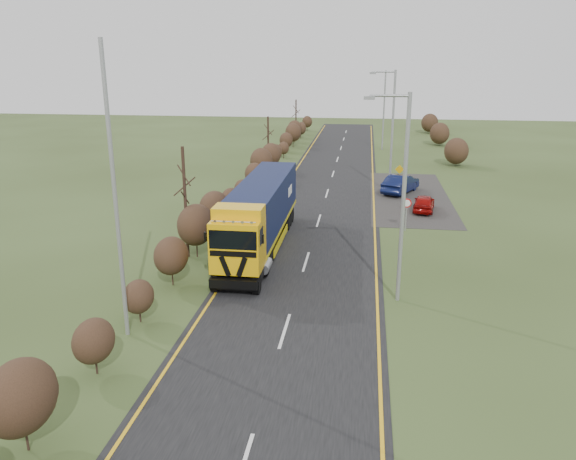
% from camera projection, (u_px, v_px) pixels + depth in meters
% --- Properties ---
extents(ground, '(160.00, 160.00, 0.00)m').
position_uv_depth(ground, '(297.00, 292.00, 26.15)').
color(ground, '#32411B').
rests_on(ground, ground).
extents(road, '(8.00, 120.00, 0.02)m').
position_uv_depth(road, '(316.00, 229.00, 35.62)').
color(road, black).
rests_on(road, ground).
extents(layby, '(6.00, 18.00, 0.02)m').
position_uv_depth(layby, '(409.00, 196.00, 44.25)').
color(layby, '#2C2A27').
rests_on(layby, ground).
extents(lane_markings, '(7.52, 116.00, 0.01)m').
position_uv_depth(lane_markings, '(316.00, 231.00, 35.33)').
color(lane_markings, gold).
rests_on(lane_markings, road).
extents(hedgerow, '(2.24, 102.04, 6.05)m').
position_uv_depth(hedgerow, '(215.00, 210.00, 33.94)').
color(hedgerow, '#332216').
rests_on(hedgerow, ground).
extents(lorry, '(2.73, 13.97, 3.89)m').
position_uv_depth(lorry, '(260.00, 211.00, 31.39)').
color(lorry, black).
rests_on(lorry, ground).
extents(car_red_hatchback, '(1.89, 3.62, 1.18)m').
position_uv_depth(car_red_hatchback, '(424.00, 203.00, 39.76)').
color(car_red_hatchback, '#930907').
rests_on(car_red_hatchback, ground).
extents(car_blue_sedan, '(3.32, 4.79, 1.50)m').
position_uv_depth(car_blue_sedan, '(401.00, 184.00, 45.11)').
color(car_blue_sedan, '#091136').
rests_on(car_blue_sedan, ground).
extents(streetlight_near, '(1.94, 0.18, 9.12)m').
position_uv_depth(streetlight_near, '(401.00, 191.00, 23.81)').
color(streetlight_near, '#949699').
rests_on(streetlight_near, ground).
extents(streetlight_mid, '(2.03, 0.19, 9.59)m').
position_uv_depth(streetlight_mid, '(391.00, 126.00, 43.98)').
color(streetlight_mid, '#949699').
rests_on(streetlight_mid, ground).
extents(streetlight_far, '(1.93, 0.18, 9.09)m').
position_uv_depth(streetlight_far, '(383.00, 107.00, 65.18)').
color(streetlight_far, '#949699').
rests_on(streetlight_far, ground).
extents(left_pole, '(0.16, 0.16, 11.10)m').
position_uv_depth(left_pole, '(115.00, 197.00, 20.49)').
color(left_pole, '#949699').
rests_on(left_pole, ground).
extents(speed_sign, '(0.58, 0.10, 2.10)m').
position_uv_depth(speed_sign, '(406.00, 209.00, 34.95)').
color(speed_sign, '#949699').
rests_on(speed_sign, ground).
extents(warning_board, '(0.75, 0.11, 1.98)m').
position_uv_depth(warning_board, '(399.00, 174.00, 46.63)').
color(warning_board, '#949699').
rests_on(warning_board, ground).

